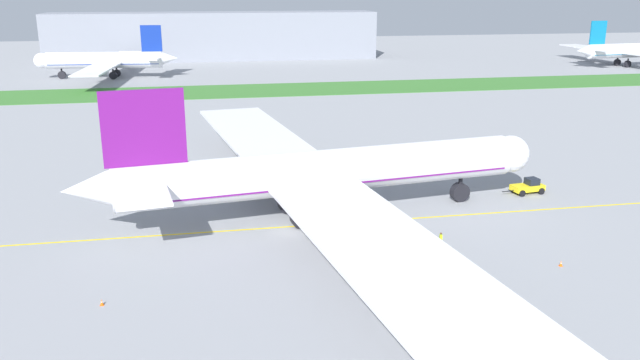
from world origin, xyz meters
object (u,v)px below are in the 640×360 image
(pushback_tug, at_px, (528,186))
(traffic_cone_near_nose, at_px, (102,302))
(airliner_foreground, at_px, (318,173))
(ground_crew_wingwalker_port, at_px, (342,200))
(ground_crew_marshaller_front, at_px, (441,238))
(parked_airliner_far_centre, at_px, (107,61))
(parked_airliner_far_right, at_px, (629,51))
(traffic_cone_port_wing, at_px, (561,263))

(pushback_tug, distance_m, traffic_cone_near_nose, 58.57)
(airliner_foreground, distance_m, ground_crew_wingwalker_port, 6.78)
(ground_crew_marshaller_front, height_order, parked_airliner_far_centre, parked_airliner_far_centre)
(traffic_cone_near_nose, height_order, parked_airliner_far_right, parked_airliner_far_right)
(ground_crew_wingwalker_port, distance_m, traffic_cone_near_nose, 35.08)
(ground_crew_wingwalker_port, xyz_separation_m, traffic_cone_port_wing, (17.92, -22.20, -0.77))
(traffic_cone_near_nose, xyz_separation_m, parked_airliner_far_centre, (-17.38, 156.98, 5.18))
(traffic_cone_port_wing, bearing_deg, traffic_cone_near_nose, -179.94)
(airliner_foreground, relative_size, parked_airliner_far_right, 1.41)
(ground_crew_marshaller_front, xyz_separation_m, parked_airliner_far_right, (127.16, 147.58, 4.42))
(airliner_foreground, relative_size, traffic_cone_near_nose, 164.95)
(traffic_cone_near_nose, bearing_deg, airliner_foreground, 39.38)
(airliner_foreground, bearing_deg, pushback_tug, 7.88)
(airliner_foreground, bearing_deg, parked_airliner_far_centre, 106.44)
(airliner_foreground, distance_m, traffic_cone_port_wing, 29.42)
(pushback_tug, height_order, parked_airliner_far_centre, parked_airliner_far_centre)
(ground_crew_wingwalker_port, relative_size, traffic_cone_near_nose, 2.99)
(pushback_tug, distance_m, ground_crew_marshaller_front, 24.96)
(traffic_cone_port_wing, bearing_deg, pushback_tug, 69.55)
(ground_crew_wingwalker_port, height_order, parked_airliner_far_right, parked_airliner_far_right)
(traffic_cone_port_wing, bearing_deg, parked_airliner_far_centre, 111.69)
(airliner_foreground, height_order, traffic_cone_port_wing, airliner_foreground)
(traffic_cone_near_nose, xyz_separation_m, traffic_cone_port_wing, (45.03, 0.05, 0.00))
(traffic_cone_port_wing, distance_m, parked_airliner_far_right, 193.91)
(pushback_tug, distance_m, parked_airliner_far_right, 170.23)
(airliner_foreground, xyz_separation_m, traffic_cone_port_wing, (21.72, -19.09, -5.44))
(ground_crew_marshaller_front, height_order, traffic_cone_near_nose, ground_crew_marshaller_front)
(pushback_tug, relative_size, traffic_cone_near_nose, 10.91)
(traffic_cone_near_nose, distance_m, traffic_cone_port_wing, 45.03)
(ground_crew_marshaller_front, relative_size, traffic_cone_near_nose, 2.98)
(pushback_tug, xyz_separation_m, parked_airliner_far_right, (108.18, 131.36, 4.51))
(traffic_cone_port_wing, xyz_separation_m, parked_airliner_far_centre, (-62.41, 156.94, 5.18))
(traffic_cone_near_nose, height_order, parked_airliner_far_centre, parked_airliner_far_centre)
(ground_crew_marshaller_front, bearing_deg, traffic_cone_near_nose, -168.42)
(traffic_cone_port_wing, bearing_deg, ground_crew_wingwalker_port, 128.91)
(ground_crew_wingwalker_port, height_order, parked_airliner_far_centre, parked_airliner_far_centre)
(ground_crew_wingwalker_port, xyz_separation_m, parked_airliner_far_right, (134.78, 132.45, 4.42))
(ground_crew_marshaller_front, distance_m, traffic_cone_port_wing, 12.51)
(pushback_tug, bearing_deg, traffic_cone_near_nose, -156.51)
(parked_airliner_far_centre, bearing_deg, parked_airliner_far_right, -0.73)
(ground_crew_marshaller_front, bearing_deg, ground_crew_wingwalker_port, 116.76)
(ground_crew_wingwalker_port, distance_m, traffic_cone_port_wing, 28.54)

